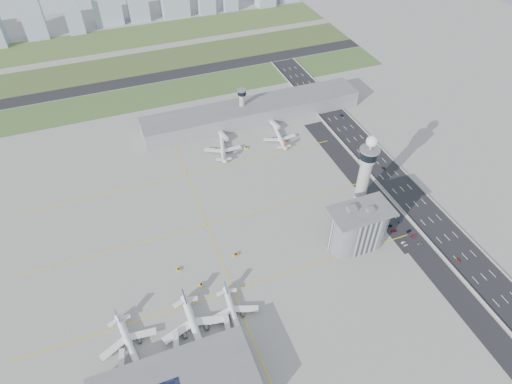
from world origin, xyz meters
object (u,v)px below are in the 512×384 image
object	(u,v)px
admin_building	(358,227)
airplane_near_a	(128,341)
jet_bridge_far_1	(271,122)
car_lot_1	(404,242)
airplane_near_b	(194,326)
car_lot_4	(384,218)
jet_bridge_near_2	(229,338)
airplane_far_a	(222,146)
car_lot_9	(400,222)
tug_0	(172,335)
tug_3	(236,255)
car_lot_8	(409,231)
tug_1	(201,285)
tug_4	(246,148)
car_hw_2	(342,116)
car_lot_2	(394,231)
car_lot_10	(397,217)
car_lot_11	(390,210)
car_lot_0	(406,245)
car_lot_3	(389,226)
jet_bridge_near_1	(177,356)
car_lot_5	(378,211)
car_lot_7	(414,236)
car_lot_6	(420,244)
tug_5	(281,140)
car_hw_0	(459,260)
airplane_far_b	(280,135)
tug_2	(178,269)
jet_bridge_near_0	(122,376)
secondary_tower	(242,102)
car_hw_4	(303,90)
jet_bridge_far_0	(220,133)
airplane_near_c	(233,312)

from	to	relation	value
admin_building	airplane_near_a	xyz separation A→B (m)	(-158.78, -21.86, -9.82)
jet_bridge_far_1	car_lot_1	xyz separation A→B (m)	(31.28, -167.24, -2.19)
airplane_near_b	car_lot_4	distance (m)	158.32
jet_bridge_near_2	airplane_near_b	bearing A→B (deg)	63.25
airplane_far_a	car_lot_9	size ratio (longest dim) A/B	11.57
jet_bridge_far_1	tug_0	xyz separation A→B (m)	(-134.71, -178.66, -1.99)
tug_3	car_lot_8	xyz separation A→B (m)	(122.65, -23.50, -0.32)
admin_building	tug_3	xyz separation A→B (m)	(-81.61, 17.83, -14.35)
tug_1	tug_4	distance (m)	145.84
jet_bridge_near_2	car_hw_2	xyz separation A→B (m)	(174.91, 182.00, -2.23)
airplane_near_b	tug_4	size ratio (longest dim) A/B	13.59
car_lot_2	car_lot_10	bearing A→B (deg)	-38.12
jet_bridge_near_2	admin_building	bearing A→B (deg)	-59.62
tug_4	car_lot_11	world-z (taller)	tug_4
car_lot_0	car_lot_4	distance (m)	27.80
tug_0	car_lot_3	size ratio (longest dim) A/B	0.71
jet_bridge_near_1	car_lot_5	xyz separation A→B (m)	(166.03, 58.01, -2.29)
car_lot_7	car_lot_8	bearing A→B (deg)	-0.06
car_lot_6	car_lot_11	distance (m)	35.73
airplane_near_a	car_lot_11	bearing A→B (deg)	90.65
jet_bridge_far_1	car_lot_4	size ratio (longest dim) A/B	3.96
tug_5	airplane_near_a	bearing A→B (deg)	-27.40
admin_building	car_hw_0	size ratio (longest dim) A/B	12.70
airplane_far_b	car_hw_2	bearing A→B (deg)	-71.35
admin_building	tug_2	distance (m)	123.13
airplane_near_b	jet_bridge_near_0	bearing A→B (deg)	-76.03
tug_4	car_lot_7	xyz separation A→B (m)	(76.04, -138.71, -0.35)
car_lot_3	car_lot_9	bearing A→B (deg)	-79.47
tug_2	car_hw_0	xyz separation A→B (m)	(177.08, -59.24, -0.29)
secondary_tower	car_lot_9	size ratio (longest dim) A/B	9.62
car_lot_2	car_lot_7	world-z (taller)	car_lot_7
car_lot_6	car_hw_4	distance (m)	218.67
airplane_near_a	car_hw_0	bearing A→B (deg)	74.79
secondary_tower	jet_bridge_near_1	size ratio (longest dim) A/B	2.28
car_hw_0	car_lot_3	bearing A→B (deg)	119.26
admin_building	car_lot_11	bearing A→B (deg)	23.36
jet_bridge_near_2	car_lot_6	size ratio (longest dim) A/B	3.57
tug_2	car_hw_0	distance (m)	186.73
airplane_near_b	jet_bridge_far_0	world-z (taller)	airplane_near_b
car_lot_5	car_hw_2	bearing A→B (deg)	-11.55
car_lot_6	car_lot_7	xyz separation A→B (m)	(0.61, 7.21, 0.07)
airplane_near_c	car_lot_5	distance (m)	136.47
jet_bridge_near_1	tug_2	size ratio (longest dim) A/B	4.76
airplane_near_c	tug_5	size ratio (longest dim) A/B	12.25
tug_3	car_lot_1	distance (m)	117.09
airplane_near_c	jet_bridge_near_0	bearing A→B (deg)	-74.95
car_lot_8	car_lot_9	world-z (taller)	car_lot_8
tug_4	car_lot_5	bearing A→B (deg)	-58.47
car_lot_10	tug_1	bearing A→B (deg)	87.77
car_hw_0	car_lot_2	bearing A→B (deg)	122.40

